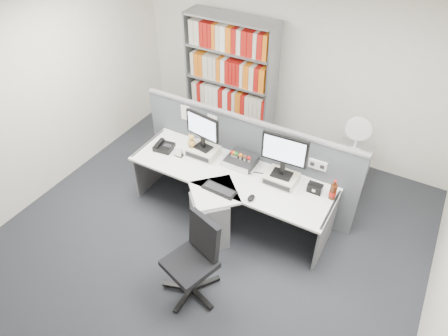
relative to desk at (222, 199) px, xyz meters
The scene contains 21 objects.
ground 0.75m from the desk, 90.00° to the right, with size 5.50×5.50×0.00m, color #2D2F34.
room_shell 1.46m from the desk, 90.00° to the right, with size 5.04×5.54×2.72m.
partition 0.68m from the desk, 89.59° to the left, with size 3.00×0.08×1.27m.
desk is the anchor object (origin of this frame).
monitor_riser_left 0.70m from the desk, 142.38° to the left, with size 0.38×0.31×0.10m.
monitor_riser_right 0.78m from the desk, 32.27° to the left, with size 0.38×0.31×0.10m.
monitor_left 0.91m from the desk, 142.24° to the left, with size 0.49×0.19×0.50m.
monitor_right 1.00m from the desk, 32.40° to the left, with size 0.55×0.19×0.56m.
desktop_pc 0.54m from the desk, 86.32° to the left, with size 0.36×0.32×0.10m.
figurines 0.59m from the desk, 88.22° to the left, with size 0.29×0.05×0.09m.
keyboard 0.31m from the desk, 72.34° to the right, with size 0.42×0.18×0.03m.
mouse 0.52m from the desk, ahead, with size 0.08×0.12×0.05m, color black.
desk_phone 1.08m from the desk, 167.77° to the left, with size 0.26×0.25×0.10m.
desk_calendar 0.84m from the desk, 165.44° to the left, with size 0.11×0.08×0.13m.
plush_toy 0.85m from the desk, 152.05° to the left, with size 0.10×0.10×0.18m.
speaker 1.14m from the desk, 21.72° to the left, with size 0.17×0.10×0.11m, color black.
cola_bottle 1.34m from the desk, 18.10° to the left, with size 0.08×0.08×0.27m.
shelving_unit 2.12m from the desk, 115.96° to the left, with size 1.41×0.40×2.00m.
filing_cabinet 1.85m from the desk, 49.39° to the left, with size 0.45×0.61×0.70m.
desk_fan 1.94m from the desk, 49.38° to the left, with size 0.33×0.20×0.56m.
office_chair 0.99m from the desk, 76.68° to the right, with size 0.66×0.66×0.99m.
Camera 1 is at (1.82, -2.58, 3.98)m, focal length 32.74 mm.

